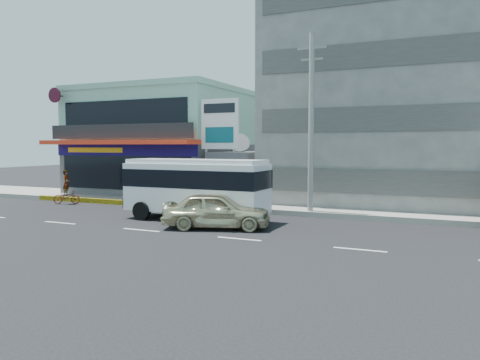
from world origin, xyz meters
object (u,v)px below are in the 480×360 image
at_px(utility_pole_near, 311,123).
at_px(sedan, 217,210).
at_px(shop_building, 163,145).
at_px(concrete_building, 402,99).
at_px(motorcycle_rider, 67,193).
at_px(satellite_dish, 239,151).
at_px(minibus, 196,184).
at_px(billboard, 220,130).

xyz_separation_m(utility_pole_near, sedan, (-3.00, -5.56, -4.29)).
bearing_deg(shop_building, utility_pole_near, -25.06).
height_order(concrete_building, motorcycle_rider, concrete_building).
bearing_deg(shop_building, concrete_building, 3.35).
xyz_separation_m(satellite_dish, sedan, (3.00, -9.16, -2.71)).
distance_m(utility_pole_near, sedan, 7.64).
bearing_deg(satellite_dish, minibus, -83.08).
height_order(shop_building, motorcycle_rider, shop_building).
distance_m(shop_building, minibus, 13.82).
relative_size(billboard, sedan, 1.36).
bearing_deg(motorcycle_rider, concrete_building, 23.79).
relative_size(utility_pole_near, sedan, 1.98).
distance_m(billboard, motorcycle_rider, 11.24).
bearing_deg(satellite_dish, concrete_building, 21.80).
bearing_deg(utility_pole_near, satellite_dish, 149.04).
distance_m(shop_building, sedan, 16.66).
xyz_separation_m(utility_pole_near, motorcycle_rider, (-16.43, -1.40, -4.40)).
height_order(concrete_building, billboard, concrete_building).
height_order(utility_pole_near, motorcycle_rider, utility_pole_near).
bearing_deg(utility_pole_near, billboard, 164.52).
distance_m(shop_building, billboard, 8.92).
distance_m(utility_pole_near, minibus, 7.15).
bearing_deg(satellite_dish, sedan, -71.87).
height_order(shop_building, minibus, shop_building).
height_order(concrete_building, sedan, concrete_building).
distance_m(utility_pole_near, motorcycle_rider, 17.07).
distance_m(shop_building, motorcycle_rider, 8.92).
xyz_separation_m(shop_building, utility_pole_near, (14.00, -6.55, 1.15)).
bearing_deg(shop_building, motorcycle_rider, -107.00).
xyz_separation_m(billboard, sedan, (3.50, -7.36, -4.07)).
bearing_deg(sedan, utility_pole_near, -46.54).
relative_size(concrete_building, sedan, 3.16).
bearing_deg(utility_pole_near, concrete_building, 62.24).
relative_size(shop_building, sedan, 2.45).
relative_size(billboard, minibus, 0.90).
relative_size(concrete_building, satellite_dish, 10.67).
distance_m(concrete_building, minibus, 15.46).
height_order(shop_building, concrete_building, concrete_building).
distance_m(shop_building, utility_pole_near, 15.50).
xyz_separation_m(shop_building, satellite_dish, (8.00, -2.95, -0.42)).
bearing_deg(motorcycle_rider, sedan, -17.20).
relative_size(satellite_dish, motorcycle_rider, 0.66).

